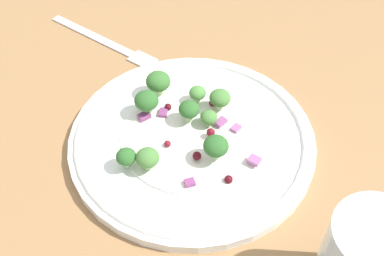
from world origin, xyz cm
name	(u,v)px	position (x,y,z in cm)	size (l,w,h in cm)	color
ground_plane	(176,163)	(0.00, 0.00, -1.00)	(180.00, 180.00, 2.00)	olive
plate	(192,139)	(-2.66, 0.51, 0.86)	(27.98, 27.98, 1.70)	white
dressing_pool	(192,136)	(-2.66, 0.51, 1.30)	(16.23, 16.23, 0.20)	white
broccoli_floret_0	(220,98)	(-7.99, 1.09, 3.17)	(2.52, 2.52, 2.55)	#ADD18E
broccoli_floret_1	(197,93)	(-7.72, -1.80, 2.78)	(2.02, 2.02, 2.05)	#9EC684
broccoli_floret_2	(126,157)	(4.65, -3.15, 2.96)	(2.18, 2.18, 2.21)	#8EB77A
broccoli_floret_3	(146,101)	(-3.02, -5.86, 3.36)	(2.83, 2.83, 2.86)	#8EB77A
broccoli_floret_4	(158,82)	(-6.48, -6.56, 3.33)	(2.98, 2.98, 3.02)	#ADD18E
broccoli_floret_5	(216,146)	(-1.06, 4.42, 3.54)	(2.73, 2.73, 2.77)	#8EB77A
broccoli_floret_6	(209,118)	(-5.14, 1.24, 2.53)	(1.99, 1.99, 2.01)	#9EC684
broccoli_floret_7	(189,110)	(-4.47, -0.98, 3.24)	(2.42, 2.42, 2.45)	#9EC684
broccoli_floret_8	(148,158)	(3.68, -1.09, 3.07)	(2.50, 2.50, 2.53)	#9EC684
cranberry_0	(168,107)	(-4.81, -4.14, 1.75)	(0.84, 0.84, 0.84)	#4C0A14
cranberry_1	(211,132)	(-3.57, 2.40, 2.19)	(0.96, 0.96, 0.96)	maroon
cranberry_2	(170,141)	(-0.44, -1.07, 1.69)	(0.77, 0.77, 0.77)	maroon
cranberry_3	(229,179)	(0.77, 7.04, 1.67)	(0.90, 0.90, 0.90)	#4C0A14
cranberry_4	(196,157)	(0.25, 2.73, 2.00)	(0.97, 0.97, 0.97)	#4C0A14
cranberry_5	(219,94)	(-9.74, 0.08, 1.98)	(0.84, 0.84, 0.84)	#4C0A14
cranberry_6	(211,102)	(-8.17, -0.19, 1.74)	(0.81, 0.81, 0.81)	maroon
onion_bit_0	(190,183)	(3.21, 3.77, 1.62)	(0.89, 1.08, 0.54)	#843D75
onion_bit_1	(221,122)	(-5.86, 2.42, 1.82)	(1.38, 0.92, 0.46)	#934C84
onion_bit_2	(144,116)	(-2.13, -5.71, 1.73)	(0.97, 1.37, 0.53)	#843D75
onion_bit_3	(254,160)	(-2.68, 8.29, 1.96)	(1.09, 1.30, 0.53)	#A35B93
onion_bit_4	(236,129)	(-6.10, 4.31, 1.50)	(1.14, 0.85, 0.59)	#A35B93
onion_bit_5	(163,113)	(-3.83, -4.19, 1.55)	(1.26, 0.98, 0.50)	#843D75
fork	(108,43)	(-12.34, -19.17, 0.25)	(3.18, 18.68, 0.50)	silver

